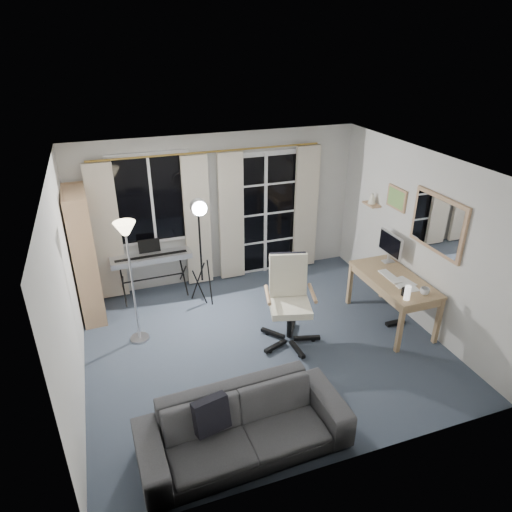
% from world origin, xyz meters
% --- Properties ---
extents(floor, '(4.50, 4.00, 0.02)m').
position_xyz_m(floor, '(0.00, 0.00, -0.01)').
color(floor, '#394554').
rests_on(floor, ground).
extents(window, '(1.20, 0.08, 1.40)m').
position_xyz_m(window, '(-1.05, 1.97, 1.50)').
color(window, white).
rests_on(window, floor).
extents(french_door, '(1.32, 0.09, 2.11)m').
position_xyz_m(french_door, '(0.75, 1.97, 1.03)').
color(french_door, white).
rests_on(french_door, floor).
extents(curtains, '(3.60, 0.07, 2.13)m').
position_xyz_m(curtains, '(-0.14, 1.88, 1.09)').
color(curtains, gold).
rests_on(curtains, floor).
extents(bookshelf, '(0.34, 0.88, 1.87)m').
position_xyz_m(bookshelf, '(-2.12, 1.51, 0.89)').
color(bookshelf, '#A47A56').
rests_on(bookshelf, floor).
extents(torchiere_lamp, '(0.30, 0.30, 1.70)m').
position_xyz_m(torchiere_lamp, '(-1.53, 0.64, 1.37)').
color(torchiere_lamp, '#B2B2B7').
rests_on(torchiere_lamp, floor).
extents(keyboard_piano, '(1.21, 0.60, 0.87)m').
position_xyz_m(keyboard_piano, '(-1.17, 1.70, 0.66)').
color(keyboard_piano, black).
rests_on(keyboard_piano, floor).
extents(studio_light, '(0.30, 0.34, 1.71)m').
position_xyz_m(studio_light, '(-0.50, 1.23, 1.37)').
color(studio_light, black).
rests_on(studio_light, floor).
extents(office_chair, '(0.82, 0.82, 1.18)m').
position_xyz_m(office_chair, '(0.38, 0.05, 0.69)').
color(office_chair, black).
rests_on(office_chair, floor).
extents(desk, '(0.66, 1.33, 0.71)m').
position_xyz_m(desk, '(1.88, -0.11, 0.62)').
color(desk, '#A27F53').
rests_on(desk, floor).
extents(monitor, '(0.17, 0.51, 0.45)m').
position_xyz_m(monitor, '(2.08, 0.34, 0.98)').
color(monitor, silver).
rests_on(monitor, desk).
extents(desk_clutter, '(0.42, 0.81, 0.90)m').
position_xyz_m(desk_clutter, '(1.82, -0.33, 0.56)').
color(desk_clutter, white).
rests_on(desk_clutter, desk).
extents(mug, '(0.12, 0.09, 0.12)m').
position_xyz_m(mug, '(1.98, -0.61, 0.77)').
color(mug, silver).
rests_on(mug, desk).
extents(wall_mirror, '(0.04, 0.94, 0.74)m').
position_xyz_m(wall_mirror, '(2.22, -0.35, 1.55)').
color(wall_mirror, '#A47A56').
rests_on(wall_mirror, floor).
extents(framed_print, '(0.03, 0.42, 0.32)m').
position_xyz_m(framed_print, '(2.23, 0.55, 1.60)').
color(framed_print, '#A47A56').
rests_on(framed_print, floor).
extents(wall_shelf, '(0.16, 0.30, 0.18)m').
position_xyz_m(wall_shelf, '(2.16, 1.05, 1.41)').
color(wall_shelf, '#A47A56').
rests_on(wall_shelf, floor).
extents(sofa, '(2.06, 0.67, 0.80)m').
position_xyz_m(sofa, '(-0.76, -1.55, 0.40)').
color(sofa, '#323235').
rests_on(sofa, floor).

